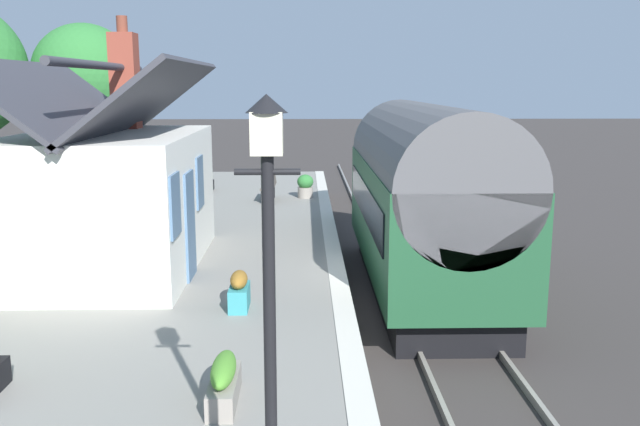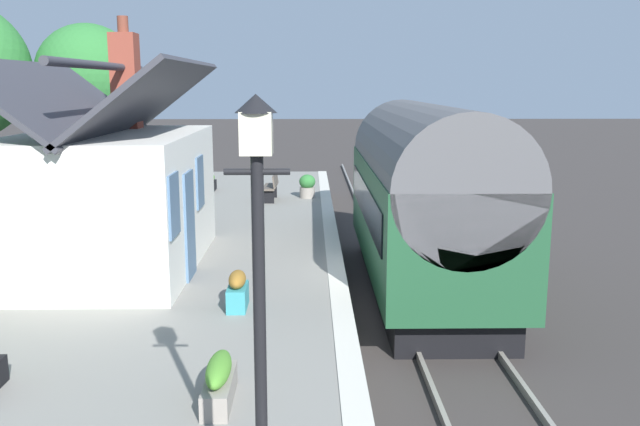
# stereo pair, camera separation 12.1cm
# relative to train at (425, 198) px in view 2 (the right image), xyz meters

# --- Properties ---
(ground_plane) EXTENTS (160.00, 160.00, 0.00)m
(ground_plane) POSITION_rel_train_xyz_m (-1.88, 0.90, -2.21)
(ground_plane) COLOR #383330
(platform) EXTENTS (32.00, 6.74, 0.99)m
(platform) POSITION_rel_train_xyz_m (-1.88, 5.27, -1.72)
(platform) COLOR gray
(platform) RESTS_ON ground
(platform_edge_coping) EXTENTS (32.00, 0.36, 0.02)m
(platform_edge_coping) POSITION_rel_train_xyz_m (-1.88, 2.08, -1.22)
(platform_edge_coping) COLOR beige
(platform_edge_coping) RESTS_ON platform
(rail_near) EXTENTS (52.00, 0.08, 0.14)m
(rail_near) POSITION_rel_train_xyz_m (-1.88, -0.72, -2.14)
(rail_near) COLOR gray
(rail_near) RESTS_ON ground
(rail_far) EXTENTS (52.00, 0.08, 0.14)m
(rail_far) POSITION_rel_train_xyz_m (-1.88, 0.72, -2.14)
(rail_far) COLOR gray
(rail_far) RESTS_ON ground
(train) EXTENTS (8.66, 2.73, 4.32)m
(train) POSITION_rel_train_xyz_m (0.00, 0.00, 0.00)
(train) COLOR black
(train) RESTS_ON ground
(station_building) EXTENTS (6.01, 3.74, 5.23)m
(station_building) POSITION_rel_train_xyz_m (-1.24, 6.73, 0.31)
(station_building) COLOR white
(station_building) RESTS_ON platform
(bench_near_building) EXTENTS (1.41, 0.48, 0.88)m
(bench_near_building) POSITION_rel_train_xyz_m (6.76, 3.86, -0.75)
(bench_near_building) COLOR brown
(bench_near_building) RESTS_ON platform
(planter_bench_right) EXTENTS (0.54, 0.54, 0.78)m
(planter_bench_right) POSITION_rel_train_xyz_m (7.29, 2.70, -0.82)
(planter_bench_right) COLOR gray
(planter_bench_right) RESTS_ON platform
(planter_under_sign) EXTENTS (1.08, 0.32, 0.57)m
(planter_under_sign) POSITION_rel_train_xyz_m (-7.44, 3.71, -0.95)
(planter_under_sign) COLOR gray
(planter_under_sign) RESTS_ON platform
(planter_corner_building) EXTENTS (0.89, 0.32, 0.61)m
(planter_corner_building) POSITION_rel_train_xyz_m (8.84, 6.17, -0.93)
(planter_corner_building) COLOR black
(planter_corner_building) RESTS_ON platform
(planter_bench_left) EXTENTS (0.73, 0.32, 0.65)m
(planter_bench_left) POSITION_rel_train_xyz_m (-4.00, 3.85, -0.91)
(planter_bench_left) COLOR teal
(planter_bench_left) RESTS_ON platform
(lamp_post_platform) EXTENTS (0.32, 0.50, 3.69)m
(lamp_post_platform) POSITION_rel_train_xyz_m (-9.92, 3.02, 1.35)
(lamp_post_platform) COLOR black
(lamp_post_platform) RESTS_ON platform
(tree_behind_building) EXTENTS (4.02, 3.93, 7.03)m
(tree_behind_building) POSITION_rel_train_xyz_m (11.47, 11.11, 2.87)
(tree_behind_building) COLOR #4C3828
(tree_behind_building) RESTS_ON ground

